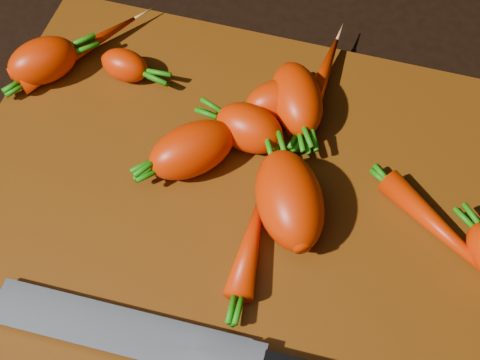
# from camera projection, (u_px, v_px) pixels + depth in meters

# --- Properties ---
(ground) EXTENTS (2.00, 2.00, 0.01)m
(ground) POSITION_uv_depth(u_px,v_px,m) (237.00, 210.00, 0.60)
(ground) COLOR black
(cutting_board) EXTENTS (0.50, 0.40, 0.01)m
(cutting_board) POSITION_uv_depth(u_px,v_px,m) (237.00, 203.00, 0.59)
(cutting_board) COLOR #66330B
(cutting_board) RESTS_ON ground
(carrot_0) EXTENTS (0.08, 0.08, 0.04)m
(carrot_0) POSITION_uv_depth(u_px,v_px,m) (43.00, 61.00, 0.64)
(carrot_0) COLOR red
(carrot_0) RESTS_ON cutting_board
(carrot_1) EXTENTS (0.07, 0.06, 0.04)m
(carrot_1) POSITION_uv_depth(u_px,v_px,m) (249.00, 128.00, 0.60)
(carrot_1) COLOR red
(carrot_1) RESTS_ON cutting_board
(carrot_2) EXTENTS (0.08, 0.09, 0.05)m
(carrot_2) POSITION_uv_depth(u_px,v_px,m) (297.00, 99.00, 0.62)
(carrot_2) COLOR red
(carrot_2) RESTS_ON cutting_board
(carrot_3) EXTENTS (0.09, 0.11, 0.06)m
(carrot_3) POSITION_uv_depth(u_px,v_px,m) (289.00, 200.00, 0.56)
(carrot_3) COLOR red
(carrot_3) RESTS_ON cutting_board
(carrot_4) EXTENTS (0.07, 0.07, 0.04)m
(carrot_4) POSITION_uv_depth(u_px,v_px,m) (278.00, 100.00, 0.62)
(carrot_4) COLOR red
(carrot_4) RESTS_ON cutting_board
(carrot_5) EXTENTS (0.05, 0.04, 0.03)m
(carrot_5) POSITION_uv_depth(u_px,v_px,m) (125.00, 65.00, 0.65)
(carrot_5) COLOR red
(carrot_5) RESTS_ON cutting_board
(carrot_7) EXTENTS (0.04, 0.13, 0.03)m
(carrot_7) POSITION_uv_depth(u_px,v_px,m) (319.00, 85.00, 0.64)
(carrot_7) COLOR red
(carrot_7) RESTS_ON cutting_board
(carrot_8) EXTENTS (0.12, 0.10, 0.02)m
(carrot_8) POSITION_uv_depth(u_px,v_px,m) (445.00, 234.00, 0.56)
(carrot_8) COLOR red
(carrot_8) RESTS_ON cutting_board
(carrot_9) EXTENTS (0.03, 0.10, 0.03)m
(carrot_9) POSITION_uv_depth(u_px,v_px,m) (250.00, 243.00, 0.55)
(carrot_9) COLOR red
(carrot_9) RESTS_ON cutting_board
(carrot_10) EXTENTS (0.09, 0.13, 0.02)m
(carrot_10) POSITION_uv_depth(u_px,v_px,m) (79.00, 50.00, 0.67)
(carrot_10) COLOR red
(carrot_10) RESTS_ON cutting_board
(carrot_11) EXTENTS (0.09, 0.09, 0.05)m
(carrot_11) POSITION_uv_depth(u_px,v_px,m) (192.00, 150.00, 0.59)
(carrot_11) COLOR red
(carrot_11) RESTS_ON cutting_board
(knife) EXTENTS (0.33, 0.04, 0.02)m
(knife) POSITION_uv_depth(u_px,v_px,m) (143.00, 336.00, 0.51)
(knife) COLOR gray
(knife) RESTS_ON cutting_board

